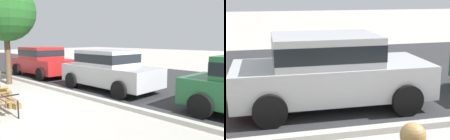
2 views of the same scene
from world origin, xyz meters
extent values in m
cube|color=#2D2D30|center=(0.00, 7.50, 0.00)|extent=(60.00, 9.00, 0.01)
cube|color=#B2AFA8|center=(0.00, 2.90, 0.06)|extent=(60.00, 0.20, 0.12)
sphere|color=olive|center=(0.10, 0.17, 1.26)|extent=(0.22, 0.22, 0.22)
cube|color=#B7B7BC|center=(0.37, 4.41, 0.61)|extent=(4.12, 1.75, 0.70)
cube|color=#B7B7BC|center=(0.22, 4.42, 1.26)|extent=(2.15, 1.59, 0.60)
cube|color=black|center=(0.22, 4.42, 1.26)|extent=(2.16, 1.61, 0.33)
cylinder|color=black|center=(1.71, 5.25, 0.32)|extent=(0.64, 0.23, 0.64)
cylinder|color=black|center=(1.69, 3.55, 0.32)|extent=(0.64, 0.23, 0.64)
cylinder|color=black|center=(-0.95, 5.28, 0.32)|extent=(0.64, 0.23, 0.64)
cylinder|color=black|center=(-0.97, 3.58, 0.32)|extent=(0.64, 0.23, 0.64)
camera|label=1|loc=(6.85, -2.10, 1.97)|focal=38.19mm
camera|label=2|loc=(-1.10, -2.10, 2.42)|focal=52.29mm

